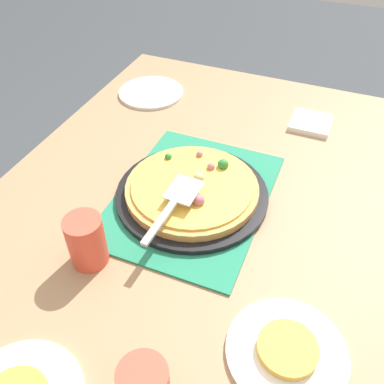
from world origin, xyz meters
The scene contains 11 objects.
ground_plane centered at (0.00, 0.00, 0.00)m, with size 8.00×8.00×0.00m, color #3D4247.
dining_table centered at (0.00, 0.00, 0.64)m, with size 1.40×1.00×0.75m.
placemat centered at (0.00, 0.00, 0.75)m, with size 0.48×0.36×0.01m, color #237F5B.
pizza_pan centered at (0.00, 0.00, 0.76)m, with size 0.38×0.38×0.01m, color black.
pizza centered at (0.00, 0.00, 0.78)m, with size 0.33×0.33×0.05m.
plate_near_left centered at (0.31, 0.31, 0.76)m, with size 0.22×0.22×0.01m, color white.
plate_side centered at (-0.43, -0.33, 0.76)m, with size 0.22×0.22×0.01m, color white.
served_slice_left centered at (0.31, 0.31, 0.77)m, with size 0.11×0.11×0.02m, color gold.
cup_far centered at (0.26, -0.13, 0.81)m, with size 0.08×0.08×0.12m, color #E04C38.
pizza_server centered at (0.10, 0.00, 0.82)m, with size 0.23×0.07×0.01m.
napkin_stack centered at (-0.44, 0.22, 0.76)m, with size 0.12×0.12×0.02m, color white.
Camera 1 is at (0.71, 0.29, 1.48)m, focal length 39.29 mm.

